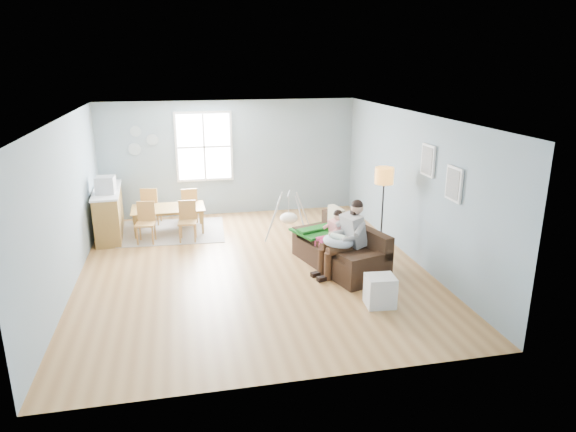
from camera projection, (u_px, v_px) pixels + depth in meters
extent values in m
cube|color=#9B6737|center=(252.00, 269.00, 9.27)|extent=(8.40, 9.40, 0.08)
cube|color=white|center=(249.00, 97.00, 8.38)|extent=(8.40, 9.40, 0.60)
cube|color=gray|center=(226.00, 150.00, 13.22)|extent=(8.40, 0.08, 3.90)
cube|color=gray|center=(325.00, 327.00, 4.50)|extent=(8.40, 0.08, 3.90)
cube|color=gray|center=(469.00, 183.00, 9.69)|extent=(0.08, 9.40, 3.90)
cube|color=white|center=(204.00, 147.00, 11.90)|extent=(1.32, 0.06, 1.62)
cube|color=white|center=(204.00, 147.00, 11.87)|extent=(1.20, 0.02, 1.50)
cube|color=white|center=(204.00, 147.00, 11.86)|extent=(1.20, 0.03, 0.04)
cube|color=white|center=(204.00, 147.00, 11.86)|extent=(0.04, 0.03, 1.50)
cube|color=white|center=(454.00, 184.00, 7.93)|extent=(0.04, 0.44, 0.54)
cube|color=slate|center=(453.00, 184.00, 7.93)|extent=(0.01, 0.36, 0.46)
cube|color=white|center=(428.00, 160.00, 8.71)|extent=(0.04, 0.44, 0.54)
cube|color=slate|center=(427.00, 160.00, 8.71)|extent=(0.01, 0.36, 0.46)
cylinder|color=#8EA5AA|center=(136.00, 131.00, 11.48)|extent=(0.24, 0.02, 0.24)
cylinder|color=#8EA5AA|center=(152.00, 140.00, 11.61)|extent=(0.26, 0.02, 0.26)
cylinder|color=#8EA5AA|center=(135.00, 149.00, 11.59)|extent=(0.28, 0.02, 0.28)
cube|color=black|center=(339.00, 257.00, 9.20)|extent=(1.36, 2.13, 0.39)
cube|color=black|center=(355.00, 233.00, 9.24)|extent=(0.73, 1.94, 0.40)
cube|color=black|center=(370.00, 259.00, 8.37)|extent=(0.86, 0.42, 0.15)
cube|color=black|center=(314.00, 229.00, 9.88)|extent=(0.86, 0.42, 0.15)
cube|color=#155E1A|center=(319.00, 230.00, 9.66)|extent=(1.11, 1.02, 0.04)
cube|color=tan|center=(336.00, 219.00, 9.60)|extent=(0.20, 0.48, 0.47)
cube|color=gray|center=(353.00, 230.00, 8.83)|extent=(0.44, 0.50, 0.58)
sphere|color=tan|center=(357.00, 208.00, 8.75)|extent=(0.21, 0.21, 0.21)
sphere|color=black|center=(357.00, 205.00, 8.73)|extent=(0.20, 0.20, 0.20)
cylinder|color=#352013|center=(339.00, 250.00, 8.67)|extent=(0.47, 0.26, 0.16)
cylinder|color=#352013|center=(332.00, 246.00, 8.86)|extent=(0.47, 0.26, 0.16)
cylinder|color=#352013|center=(328.00, 267.00, 8.66)|extent=(0.13, 0.13, 0.49)
cylinder|color=#352013|center=(321.00, 262.00, 8.84)|extent=(0.13, 0.13, 0.49)
cube|color=black|center=(324.00, 279.00, 8.68)|extent=(0.25, 0.15, 0.08)
cube|color=black|center=(317.00, 274.00, 8.87)|extent=(0.25, 0.15, 0.08)
torus|color=#A3B6CC|center=(338.00, 241.00, 8.75)|extent=(0.69, 0.68, 0.21)
cylinder|color=silver|center=(338.00, 238.00, 8.73)|extent=(0.27, 0.29, 0.12)
sphere|color=tan|center=(331.00, 234.00, 8.83)|extent=(0.10, 0.10, 0.10)
cube|color=silver|center=(336.00, 229.00, 9.25)|extent=(0.29, 0.31, 0.36)
sphere|color=tan|center=(338.00, 216.00, 9.19)|extent=(0.17, 0.17, 0.17)
sphere|color=black|center=(338.00, 214.00, 9.19)|extent=(0.16, 0.16, 0.16)
cylinder|color=#D8356D|center=(327.00, 240.00, 9.13)|extent=(0.31, 0.18, 0.09)
cylinder|color=#D8356D|center=(323.00, 238.00, 9.24)|extent=(0.31, 0.18, 0.09)
cylinder|color=#D8356D|center=(321.00, 251.00, 9.11)|extent=(0.07, 0.07, 0.29)
cylinder|color=#D8356D|center=(316.00, 248.00, 9.22)|extent=(0.07, 0.07, 0.29)
cylinder|color=black|center=(380.00, 254.00, 9.86)|extent=(0.30, 0.30, 0.03)
cylinder|color=black|center=(382.00, 217.00, 9.65)|extent=(0.03, 0.03, 1.49)
cylinder|color=orange|center=(384.00, 176.00, 9.41)|extent=(0.34, 0.34, 0.30)
cube|color=silver|center=(380.00, 291.00, 7.76)|extent=(0.46, 0.41, 0.48)
cube|color=black|center=(368.00, 292.00, 7.74)|extent=(0.06, 0.32, 0.38)
cube|color=gray|center=(170.00, 231.00, 11.16)|extent=(2.41, 1.88, 0.01)
imported|color=brown|center=(169.00, 220.00, 11.08)|extent=(1.56, 0.90, 0.54)
cube|color=#A57C39|center=(145.00, 224.00, 10.37)|extent=(0.42, 0.42, 0.04)
cube|color=#A57C39|center=(146.00, 211.00, 10.47)|extent=(0.36, 0.08, 0.41)
cylinder|color=#A57C39|center=(137.00, 236.00, 10.27)|extent=(0.04, 0.04, 0.40)
cylinder|color=#A57C39|center=(153.00, 236.00, 10.30)|extent=(0.04, 0.04, 0.40)
cylinder|color=#A57C39|center=(140.00, 231.00, 10.56)|extent=(0.04, 0.04, 0.40)
cylinder|color=#A57C39|center=(155.00, 231.00, 10.59)|extent=(0.04, 0.04, 0.40)
cube|color=#A57C39|center=(187.00, 222.00, 10.50)|extent=(0.40, 0.40, 0.04)
cube|color=#A57C39|center=(187.00, 210.00, 10.59)|extent=(0.35, 0.07, 0.41)
cylinder|color=#A57C39|center=(180.00, 234.00, 10.39)|extent=(0.04, 0.04, 0.40)
cylinder|color=#A57C39|center=(195.00, 234.00, 10.43)|extent=(0.04, 0.04, 0.40)
cylinder|color=#A57C39|center=(181.00, 230.00, 10.68)|extent=(0.04, 0.04, 0.40)
cylinder|color=#A57C39|center=(196.00, 229.00, 10.71)|extent=(0.04, 0.04, 0.40)
cube|color=#A57C39|center=(152.00, 206.00, 11.59)|extent=(0.46, 0.46, 0.04)
cube|color=#A57C39|center=(149.00, 198.00, 11.35)|extent=(0.37, 0.11, 0.43)
cylinder|color=#A57C39|center=(161.00, 213.00, 11.81)|extent=(0.04, 0.04, 0.42)
cylinder|color=#A57C39|center=(147.00, 213.00, 11.80)|extent=(0.04, 0.04, 0.42)
cylinder|color=#A57C39|center=(158.00, 217.00, 11.50)|extent=(0.04, 0.04, 0.42)
cylinder|color=#A57C39|center=(144.00, 217.00, 11.50)|extent=(0.04, 0.04, 0.42)
cube|color=#A57C39|center=(189.00, 205.00, 11.72)|extent=(0.40, 0.40, 0.04)
cube|color=#A57C39|center=(189.00, 198.00, 11.50)|extent=(0.36, 0.06, 0.41)
cylinder|color=#A57C39|center=(196.00, 211.00, 11.96)|extent=(0.04, 0.04, 0.40)
cylinder|color=#A57C39|center=(182.00, 212.00, 11.88)|extent=(0.04, 0.04, 0.40)
cylinder|color=#A57C39|center=(197.00, 215.00, 11.68)|extent=(0.04, 0.04, 0.40)
cylinder|color=#A57C39|center=(184.00, 216.00, 11.60)|extent=(0.04, 0.04, 0.40)
cube|color=brown|center=(109.00, 213.00, 10.82)|extent=(0.59, 1.78, 0.97)
cube|color=silver|center=(107.00, 190.00, 10.67)|extent=(0.63, 1.82, 0.04)
cube|color=#B6B6BB|center=(105.00, 185.00, 10.31)|extent=(0.38, 0.36, 0.34)
cube|color=black|center=(97.00, 185.00, 10.28)|extent=(0.03, 0.28, 0.24)
cylinder|color=#B6B6BB|center=(289.00, 194.00, 10.61)|extent=(0.19, 0.51, 0.04)
ellipsoid|color=silver|center=(289.00, 218.00, 10.76)|extent=(0.38, 0.38, 0.23)
cylinder|color=#B6B6BB|center=(289.00, 206.00, 10.69)|extent=(0.01, 0.01, 0.42)
cylinder|color=#B6B6BB|center=(273.00, 219.00, 10.49)|extent=(0.41, 0.24, 0.92)
cylinder|color=#B6B6BB|center=(302.00, 219.00, 10.44)|extent=(0.23, 0.42, 0.92)
cylinder|color=#B6B6BB|center=(276.00, 210.00, 11.05)|extent=(0.23, 0.42, 0.92)
cylinder|color=#B6B6BB|center=(304.00, 211.00, 11.00)|extent=(0.41, 0.24, 0.92)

